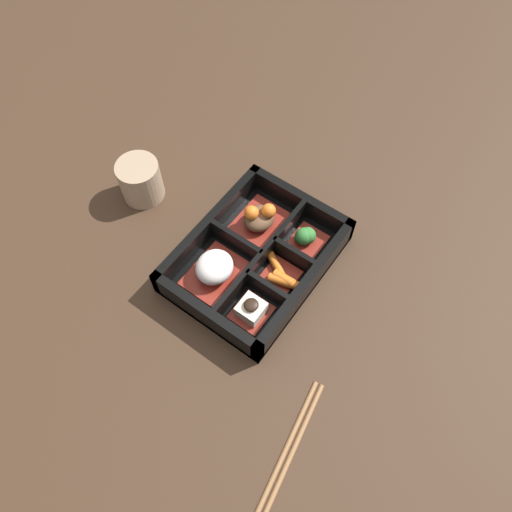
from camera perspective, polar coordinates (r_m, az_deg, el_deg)
ground_plane at (r=0.79m, az=-0.00°, el=-0.90°), size 3.00×3.00×0.00m
bento_base at (r=0.79m, az=-0.00°, el=-0.73°), size 0.26×0.20×0.01m
bento_rim at (r=0.77m, az=0.17°, el=-0.14°), size 0.26×0.20×0.05m
bowl_rice at (r=0.75m, az=-4.75°, el=-1.45°), size 0.09×0.07×0.05m
bowl_stew at (r=0.80m, az=0.35°, el=4.29°), size 0.09×0.07×0.05m
bowl_tofu at (r=0.73m, az=-0.55°, el=-6.17°), size 0.06×0.05×0.03m
bowl_carrots at (r=0.76m, az=2.84°, el=-2.35°), size 0.05×0.07×0.02m
bowl_greens at (r=0.79m, az=5.63°, el=2.11°), size 0.06×0.05×0.03m
tea_cup at (r=0.86m, az=-13.21°, el=8.36°), size 0.07×0.07×0.07m
chopsticks at (r=0.70m, az=3.74°, el=-21.43°), size 0.20×0.05×0.01m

